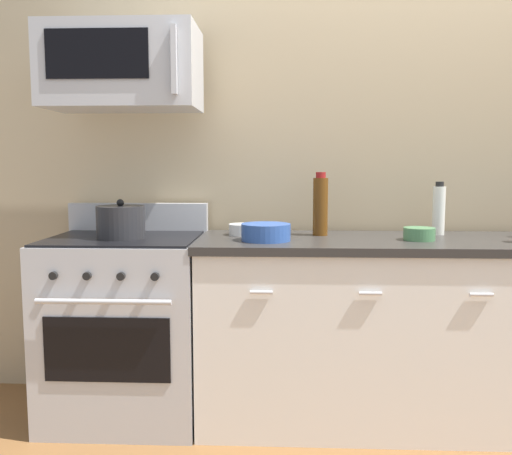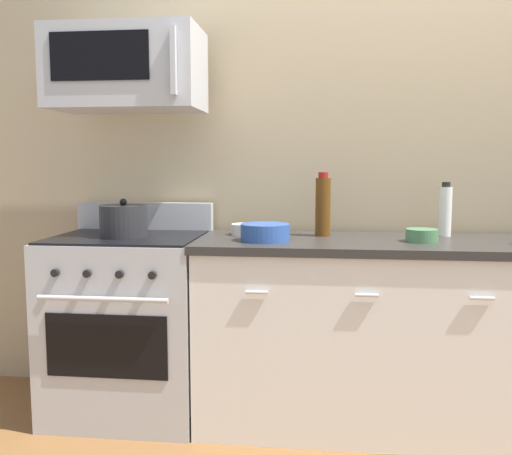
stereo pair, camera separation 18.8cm
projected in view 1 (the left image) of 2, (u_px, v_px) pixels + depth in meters
ground_plane at (404, 419)px, 2.82m from camera, size 6.20×6.20×0.00m
back_wall at (395, 152)px, 3.08m from camera, size 5.16×0.10×2.70m
counter_unit at (407, 331)px, 2.77m from camera, size 2.07×0.66×0.92m
range_oven at (127, 325)px, 2.84m from camera, size 0.76×0.69×1.07m
microwave at (122, 68)px, 2.74m from camera, size 0.74×0.44×0.40m
bottle_wine_amber at (320, 205)px, 2.84m from camera, size 0.08×0.08×0.32m
bottle_vinegar_white at (439, 210)px, 2.87m from camera, size 0.06×0.06×0.27m
bowl_green_glaze at (419, 234)px, 2.67m from camera, size 0.15×0.15×0.06m
bowl_blue_mixing at (266, 232)px, 2.66m from camera, size 0.24×0.24×0.08m
bowl_white_ceramic at (243, 229)px, 2.87m from camera, size 0.14×0.14×0.06m
stockpot at (121, 222)px, 2.72m from camera, size 0.23×0.23×0.19m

